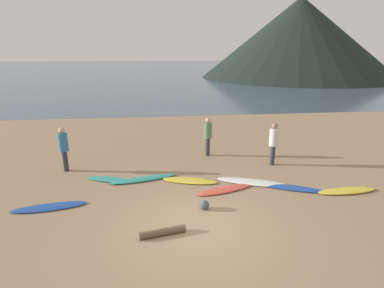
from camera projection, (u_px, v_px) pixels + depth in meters
name	position (u px, v px, depth m)	size (l,w,h in m)	color
ground_plane	(174.00, 134.00, 18.11)	(120.00, 120.00, 0.20)	#997C5B
ocean_water	(159.00, 70.00, 69.84)	(140.00, 100.00, 0.01)	#475B6B
headland_hill	(298.00, 38.00, 50.12)	(30.65, 30.65, 12.39)	black
surfboard_0	(49.00, 207.00, 9.59)	(2.20, 0.53, 0.06)	#1E479E
surfboard_1	(112.00, 180.00, 11.57)	(2.03, 0.49, 0.08)	teal
surfboard_2	(143.00, 179.00, 11.61)	(2.49, 0.46, 0.09)	teal
surfboard_3	(190.00, 181.00, 11.46)	(2.02, 0.56, 0.09)	yellow
surfboard_4	(225.00, 190.00, 10.76)	(2.13, 0.49, 0.08)	#D84C38
surfboard_5	(252.00, 182.00, 11.34)	(2.58, 0.58, 0.09)	white
surfboard_6	(291.00, 188.00, 10.90)	(2.40, 0.46, 0.08)	#1E479E
surfboard_7	(347.00, 191.00, 10.64)	(2.13, 0.51, 0.10)	yellow
person_0	(274.00, 140.00, 12.85)	(0.36, 0.36, 1.80)	#2D2D38
person_1	(208.00, 133.00, 13.99)	(0.35, 0.35, 1.75)	#2D2D38
person_2	(63.00, 146.00, 12.18)	(0.36, 0.36, 1.79)	#2D2D38
driftwood_log	(163.00, 232.00, 8.18)	(0.19, 0.19, 1.24)	brown
beach_rock_near	(204.00, 205.00, 9.49)	(0.29, 0.29, 0.29)	#414C51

